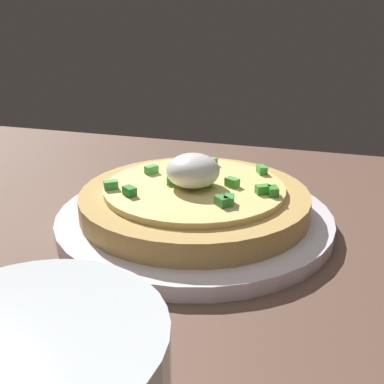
% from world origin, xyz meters
% --- Properties ---
extents(dining_table, '(1.19, 0.70, 0.03)m').
position_xyz_m(dining_table, '(0.00, 0.00, 0.02)').
color(dining_table, brown).
rests_on(dining_table, ground).
extents(plate, '(0.27, 0.27, 0.01)m').
position_xyz_m(plate, '(0.00, -0.05, 0.04)').
color(plate, white).
rests_on(plate, dining_table).
extents(pizza, '(0.22, 0.22, 0.06)m').
position_xyz_m(pizza, '(0.00, -0.05, 0.06)').
color(pizza, tan).
rests_on(pizza, plate).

